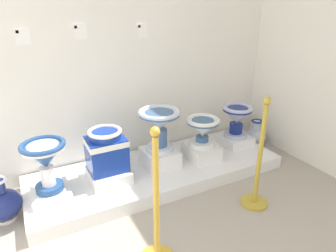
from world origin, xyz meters
name	(u,v)px	position (x,y,z in m)	size (l,w,h in m)	color
wall_back	(135,15)	(1.62, 2.98, 1.57)	(3.43, 0.06, 3.14)	white
display_platform	(158,171)	(1.62, 2.49, 0.07)	(2.56, 0.88, 0.13)	white
plinth_block_broad_patterned	(51,193)	(0.57, 2.45, 0.16)	(0.32, 0.34, 0.07)	white
antique_toilet_broad_patterned	(45,157)	(0.57, 2.45, 0.51)	(0.36, 0.36, 0.44)	navy
plinth_block_squat_floral	(108,174)	(1.09, 2.49, 0.18)	(0.36, 0.40, 0.11)	white
antique_toilet_squat_floral	(106,149)	(1.09, 2.49, 0.45)	(0.35, 0.31, 0.40)	navy
plinth_block_slender_white	(160,157)	(1.64, 2.51, 0.22)	(0.33, 0.35, 0.17)	white
antique_toilet_slender_white	(159,122)	(1.64, 2.51, 0.60)	(0.41, 0.41, 0.43)	silver
plinth_block_leftmost	(201,151)	(2.10, 2.44, 0.21)	(0.31, 0.35, 0.15)	white
antique_toilet_leftmost	(203,128)	(2.10, 2.44, 0.48)	(0.35, 0.35, 0.30)	white
plinth_block_central_ornate	(235,140)	(2.65, 2.55, 0.18)	(0.32, 0.34, 0.10)	white
antique_toilet_central_ornate	(237,117)	(2.65, 2.55, 0.47)	(0.34, 0.34, 0.37)	#B0B6DA
info_placard_first	(23,37)	(0.58, 2.94, 1.42)	(0.11, 0.01, 0.14)	white
info_placard_second	(80,31)	(1.07, 2.94, 1.44)	(0.12, 0.01, 0.14)	white
info_placard_third	(142,30)	(1.68, 2.94, 1.43)	(0.10, 0.01, 0.14)	white
decorative_vase_companion	(3,204)	(0.20, 2.49, 0.15)	(0.30, 0.30, 0.39)	white
decorative_vase_corner	(255,135)	(3.03, 2.61, 0.14)	(0.26, 0.26, 0.34)	navy
stanchion_post_near_left	(157,224)	(1.13, 1.51, 0.31)	(0.24, 0.24, 1.02)	gold
stanchion_post_near_right	(258,173)	(2.18, 1.69, 0.32)	(0.24, 0.24, 1.00)	gold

